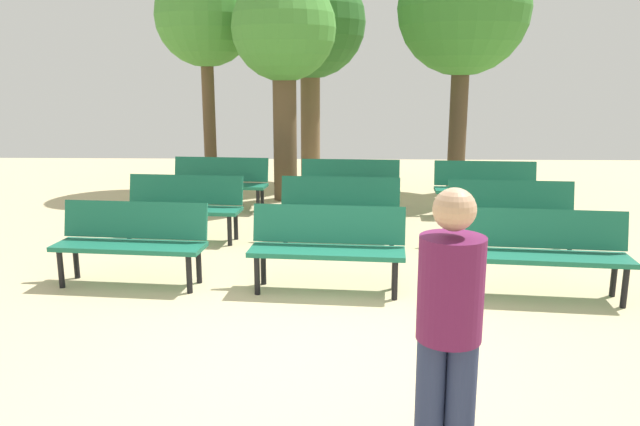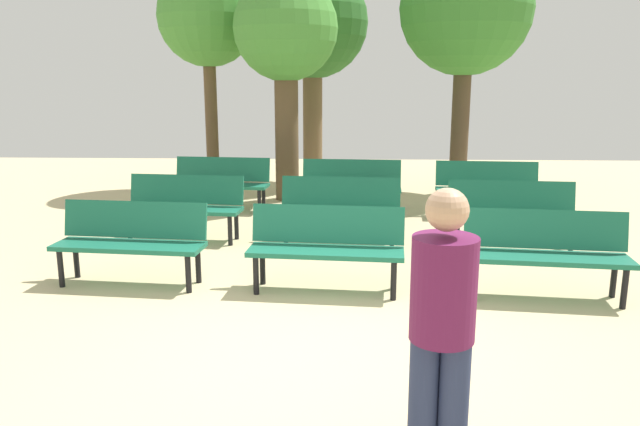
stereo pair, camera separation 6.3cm
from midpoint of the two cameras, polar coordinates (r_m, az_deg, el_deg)
ground_plane at (r=5.03m, az=-0.85°, el=-13.13°), size 24.00×24.00×0.00m
bench_r0_c0 at (r=6.83m, az=-16.97°, el=-2.21°), size 1.64×0.62×0.87m
bench_r0_c1 at (r=6.33m, az=0.90°, el=-2.82°), size 1.63×0.61×0.87m
bench_r0_c2 at (r=6.53m, az=20.62°, el=-3.15°), size 1.64×0.65×0.87m
bench_r1_c0 at (r=8.51m, az=-12.37°, el=0.90°), size 1.64×0.63×0.87m
bench_r1_c1 at (r=8.15m, az=2.11°, el=0.68°), size 1.63×0.59×0.87m
bench_r1_c2 at (r=8.23m, az=17.70°, el=0.20°), size 1.63×0.61×0.87m
bench_r2_c0 at (r=10.30m, az=-9.06°, el=3.04°), size 1.64×0.63×0.87m
bench_r2_c1 at (r=9.91m, az=3.12°, el=2.80°), size 1.62×0.57×0.87m
bench_r2_c2 at (r=10.04m, az=15.53°, el=2.49°), size 1.63×0.59×0.87m
tree_0 at (r=10.98m, az=-3.06°, el=16.25°), size 1.82×1.82×3.92m
tree_1 at (r=12.95m, az=-0.57°, el=17.12°), size 2.26×2.26×4.41m
tree_2 at (r=11.95m, az=13.62°, el=17.90°), size 2.41×2.41×4.61m
tree_3 at (r=12.23m, az=-10.31°, el=17.45°), size 1.88×1.88×4.25m
visitor_with_backpack at (r=3.31m, az=11.92°, el=-9.82°), size 0.42×0.58×1.65m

